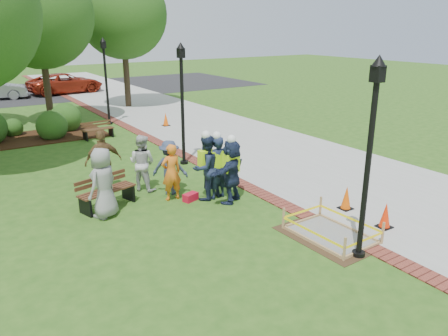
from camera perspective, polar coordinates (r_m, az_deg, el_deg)
ground at (r=11.32m, az=1.22°, el=-6.83°), size 100.00×100.00×0.00m
sidewalk at (r=21.92m, az=-2.76°, el=5.51°), size 6.00×60.00×0.02m
brick_edging at (r=20.51m, az=-10.63°, el=4.36°), size 0.50×60.00×0.03m
mulch_bed at (r=21.19m, az=-24.70°, el=3.45°), size 7.00×3.00×0.05m
parking_lot at (r=36.25m, az=-23.96°, el=8.98°), size 36.00×12.00×0.01m
wet_concrete_pad at (r=10.71m, az=13.81°, el=-7.52°), size 1.77×2.35×0.55m
bench_near at (r=12.42m, az=-14.98°, el=-3.77°), size 1.69×0.95×0.87m
bench_far at (r=20.20m, az=-16.11°, el=4.39°), size 1.41×0.57×0.74m
cone_front at (r=11.49m, az=20.33°, el=-5.89°), size 0.34×0.34×0.67m
cone_back at (r=12.29m, az=15.68°, el=-3.84°), size 0.34×0.34×0.67m
cone_far at (r=22.05m, az=-7.62°, el=6.28°), size 0.34×0.34×0.67m
toolbox at (r=12.53m, az=-4.40°, el=-3.80°), size 0.49×0.37×0.22m
lamp_near at (r=9.22m, az=18.53°, el=2.77°), size 0.28×0.28×4.26m
lamp_mid at (r=15.38m, az=-5.50°, el=9.43°), size 0.28×0.28×4.26m
lamp_far at (r=22.71m, az=-15.20°, el=11.67°), size 0.28×0.28×4.26m
tree_back at (r=23.57m, az=-23.11°, el=18.02°), size 5.15×5.15×7.89m
tree_right at (r=27.67m, az=-13.13°, el=18.99°), size 5.20×5.20×8.04m
shrub_c at (r=20.86m, az=-21.38°, el=3.60°), size 1.35×1.35×1.35m
shrub_d at (r=22.26m, az=-19.78°, el=4.63°), size 1.44×1.44×1.44m
shrub_e at (r=22.10m, az=-25.71°, el=3.80°), size 0.87×0.87×0.87m
casual_person_a at (r=11.62m, az=-15.50°, el=-1.91°), size 0.71×0.64×1.86m
casual_person_b at (r=12.43m, az=-6.90°, el=-0.57°), size 0.53×0.34×1.64m
casual_person_c at (r=13.29m, az=-10.65°, el=0.65°), size 0.61×0.65×1.72m
casual_person_d at (r=13.43m, az=-15.47°, el=0.84°), size 0.61×0.40×1.88m
casual_person_e at (r=12.89m, az=-7.10°, el=0.06°), size 0.61×0.59×1.62m
hivis_worker_a at (r=12.16m, az=0.95°, el=-0.17°), size 0.68×0.60×1.95m
hivis_worker_b at (r=12.41m, az=-0.93°, el=0.29°), size 0.64×0.46×1.98m
hivis_worker_c at (r=12.35m, az=-2.34°, el=0.27°), size 0.66×0.50×2.02m
parked_car_c at (r=34.99m, az=-19.84°, el=9.18°), size 2.79×5.18×1.61m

